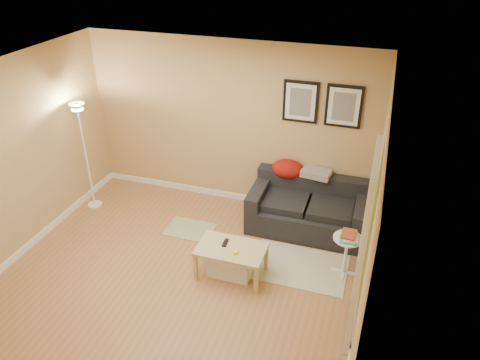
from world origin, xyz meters
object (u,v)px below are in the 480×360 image
(sofa, at_px, (308,207))
(side_table, at_px, (345,255))
(storage_bin, at_px, (231,261))
(coffee_table, at_px, (231,261))
(book_stack, at_px, (349,236))
(floor_lamp, at_px, (87,160))

(sofa, xyz_separation_m, side_table, (0.64, -0.84, -0.09))
(sofa, relative_size, storage_bin, 2.99)
(coffee_table, relative_size, book_stack, 3.28)
(storage_bin, height_order, book_stack, book_stack)
(side_table, height_order, floor_lamp, floor_lamp)
(sofa, bearing_deg, book_stack, -52.62)
(book_stack, relative_size, floor_lamp, 0.15)
(floor_lamp, bearing_deg, book_stack, -5.95)
(storage_bin, height_order, side_table, side_table)
(sofa, distance_m, floor_lamp, 3.44)
(sofa, bearing_deg, floor_lamp, -172.68)
(book_stack, bearing_deg, floor_lamp, 153.16)
(sofa, distance_m, storage_bin, 1.49)
(book_stack, bearing_deg, coffee_table, 177.65)
(book_stack, bearing_deg, storage_bin, 175.68)
(coffee_table, distance_m, book_stack, 1.52)
(coffee_table, height_order, side_table, side_table)
(sofa, bearing_deg, storage_bin, -120.65)
(sofa, xyz_separation_m, book_stack, (0.65, -0.85, 0.23))
(side_table, bearing_deg, floor_lamp, 174.27)
(side_table, xyz_separation_m, book_stack, (0.01, -0.02, 0.32))
(coffee_table, xyz_separation_m, storage_bin, (-0.02, 0.05, -0.04))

